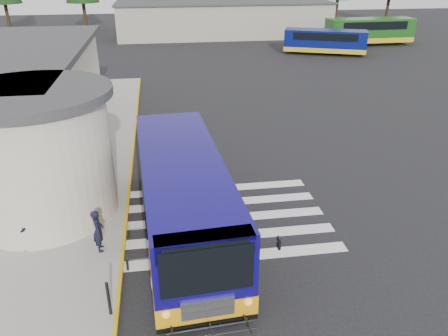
{
  "coord_description": "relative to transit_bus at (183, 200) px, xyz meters",
  "views": [
    {
      "loc": [
        -2.46,
        -14.81,
        8.95
      ],
      "look_at": [
        -0.32,
        -0.5,
        1.99
      ],
      "focal_mm": 35.0,
      "sensor_mm": 36.0,
      "label": 1
    }
  ],
  "objects": [
    {
      "name": "depot_building",
      "position": [
        7.91,
        43.59,
        0.7
      ],
      "size": [
        26.4,
        8.4,
        4.2
      ],
      "color": "gray",
      "rests_on": "ground"
    },
    {
      "name": "far_bus_a",
      "position": [
        16.43,
        30.52,
        -0.03
      ],
      "size": [
        8.44,
        5.16,
        2.11
      ],
      "rotation": [
        0.0,
        0.0,
        1.19
      ],
      "color": "#070F55",
      "rests_on": "ground"
    },
    {
      "name": "sidewalk",
      "position": [
        -7.09,
        5.59,
        -1.33
      ],
      "size": [
        10.0,
        34.0,
        0.15
      ],
      "primitive_type": "cube",
      "color": "gray",
      "rests_on": "ground"
    },
    {
      "name": "curb_strip",
      "position": [
        -2.14,
        5.59,
        -1.32
      ],
      "size": [
        0.12,
        34.0,
        0.16
      ],
      "primitive_type": "cube",
      "color": "gold",
      "rests_on": "ground"
    },
    {
      "name": "bollard",
      "position": [
        -2.29,
        -3.81,
        -0.72
      ],
      "size": [
        0.09,
        0.09,
        1.07
      ],
      "primitive_type": "cylinder",
      "color": "black",
      "rests_on": "sidewalk"
    },
    {
      "name": "far_bus_b",
      "position": [
        23.28,
        34.98,
        0.23
      ],
      "size": [
        9.82,
        3.03,
        2.51
      ],
      "rotation": [
        0.0,
        0.0,
        1.6
      ],
      "color": "#164913",
      "rests_on": "ground"
    },
    {
      "name": "ground",
      "position": [
        1.91,
        1.59,
        -1.4
      ],
      "size": [
        140.0,
        140.0,
        0.0
      ],
      "primitive_type": "plane",
      "color": "black",
      "rests_on": "ground"
    },
    {
      "name": "crosswalk",
      "position": [
        1.41,
        0.79,
        -1.4
      ],
      "size": [
        8.0,
        5.35,
        0.01
      ],
      "color": "silver",
      "rests_on": "ground"
    },
    {
      "name": "pedestrian_a",
      "position": [
        -2.87,
        -0.74,
        -0.51
      ],
      "size": [
        0.44,
        0.6,
        1.5
      ],
      "primitive_type": "imported",
      "rotation": [
        0.0,
        0.0,
        1.73
      ],
      "color": "black",
      "rests_on": "sidewalk"
    },
    {
      "name": "transit_bus",
      "position": [
        0.0,
        0.0,
        0.0
      ],
      "size": [
        3.82,
        10.55,
        2.93
      ],
      "rotation": [
        0.0,
        0.0,
        0.06
      ],
      "color": "#0F085F",
      "rests_on": "ground"
    },
    {
      "name": "pedestrian_b",
      "position": [
        -5.39,
        -0.29,
        -0.43
      ],
      "size": [
        0.87,
        0.97,
        1.64
      ],
      "primitive_type": "imported",
      "rotation": [
        0.0,
        0.0,
        -1.2
      ],
      "color": "black",
      "rests_on": "sidewalk"
    }
  ]
}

